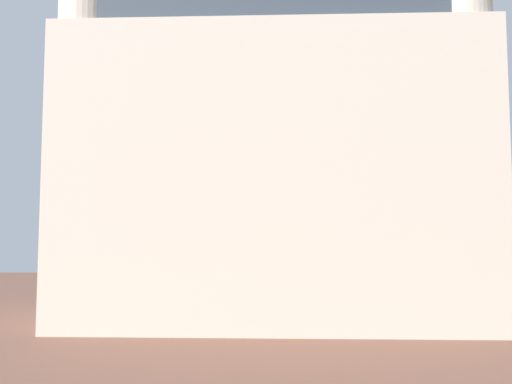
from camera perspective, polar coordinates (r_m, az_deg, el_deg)
landmark_building at (r=32.06m, az=0.82°, el=5.84°), size 22.80×11.30×36.86m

